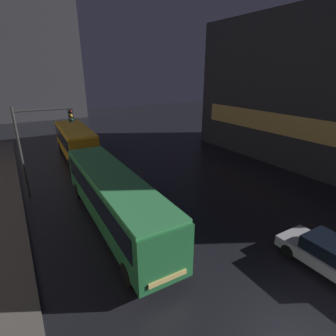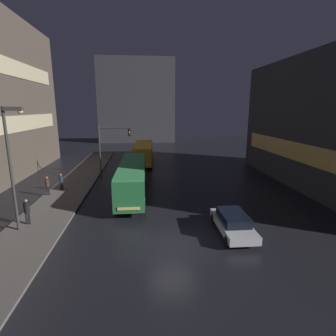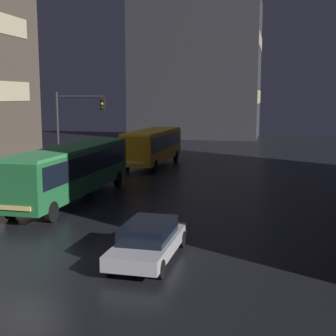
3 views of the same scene
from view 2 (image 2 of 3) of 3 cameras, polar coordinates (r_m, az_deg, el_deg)
The scene contains 11 objects.
ground_plane at distance 16.37m, azimuth 0.86°, elevation -16.55°, with size 120.00×120.00×0.00m, color black.
sidewalk_left at distance 26.50m, azimuth -21.53°, elevation -5.56°, with size 4.00×48.00×0.15m.
building_far_backdrop at distance 68.62m, azimuth -6.78°, elevation 14.20°, with size 18.07×12.00×19.52m.
bus_near at distance 24.77m, azimuth -7.71°, elevation -1.61°, with size 2.56×12.04×3.08m.
bus_far at distance 38.37m, azimuth -5.38°, elevation 3.57°, with size 2.97×9.56×3.06m.
car_taxi at distance 18.06m, azimuth 13.93°, elevation -11.43°, with size 1.99×4.77×1.39m.
pedestrian_near at distance 26.68m, azimuth -24.78°, elevation -3.24°, with size 0.42×0.42×1.77m.
pedestrian_mid at distance 20.70m, azimuth -28.37°, elevation -7.91°, with size 0.50×0.50×1.82m.
pedestrian_far at distance 27.87m, azimuth -22.24°, elevation -2.55°, with size 0.38×0.38×1.64m.
traffic_light_main at distance 30.77m, azimuth -12.39°, elevation 5.42°, with size 3.66×0.35×6.18m.
street_lamp_sidewalk at distance 18.98m, azimuth -30.80°, elevation 3.11°, with size 1.25×0.36×8.01m.
Camera 2 is at (-1.60, -14.17, 8.03)m, focal length 28.00 mm.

